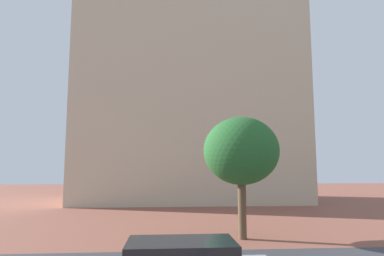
# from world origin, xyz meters

# --- Properties ---
(landmark_building) EXTENTS (22.31, 11.59, 38.48)m
(landmark_building) POSITION_xyz_m (1.83, 33.17, 12.50)
(landmark_building) COLOR beige
(landmark_building) RESTS_ON ground_plane
(tree_curb_far) EXTENTS (3.65, 3.65, 5.79)m
(tree_curb_far) POSITION_xyz_m (2.67, 14.39, 4.12)
(tree_curb_far) COLOR brown
(tree_curb_far) RESTS_ON ground_plane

